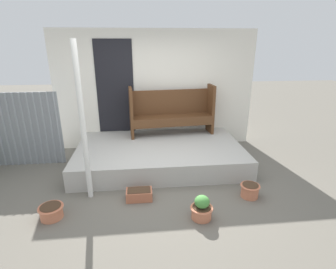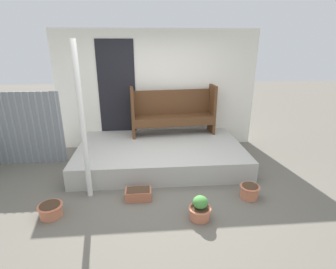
{
  "view_description": "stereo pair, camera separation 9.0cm",
  "coord_description": "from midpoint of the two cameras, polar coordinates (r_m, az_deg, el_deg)",
  "views": [
    {
      "loc": [
        -0.29,
        -3.85,
        2.33
      ],
      "look_at": [
        0.16,
        0.34,
        0.83
      ],
      "focal_mm": 28.0,
      "sensor_mm": 36.0,
      "label": 1
    },
    {
      "loc": [
        -0.2,
        -3.86,
        2.33
      ],
      "look_at": [
        0.16,
        0.34,
        0.83
      ],
      "focal_mm": 28.0,
      "sensor_mm": 36.0,
      "label": 2
    }
  ],
  "objects": [
    {
      "name": "porch_slab",
      "position": [
        5.3,
        -1.18,
        -4.26
      ],
      "size": [
        3.24,
        1.97,
        0.38
      ],
      "color": "#B2AFA8",
      "rests_on": "ground_plane"
    },
    {
      "name": "ground_plane",
      "position": [
        4.51,
        -1.04,
        -11.56
      ],
      "size": [
        24.0,
        24.0,
        0.0
      ],
      "primitive_type": "plane",
      "color": "#666056"
    },
    {
      "name": "flower_pot_left",
      "position": [
        4.14,
        -23.61,
        -14.78
      ],
      "size": [
        0.34,
        0.34,
        0.19
      ],
      "color": "#C67251",
      "rests_on": "ground_plane"
    },
    {
      "name": "support_post",
      "position": [
        4.0,
        -17.5,
        2.0
      ],
      "size": [
        0.08,
        0.08,
        2.37
      ],
      "color": "white",
      "rests_on": "ground_plane"
    },
    {
      "name": "house_wall",
      "position": [
        5.95,
        -2.28,
        9.6
      ],
      "size": [
        4.44,
        0.08,
        2.6
      ],
      "color": "white",
      "rests_on": "ground_plane"
    },
    {
      "name": "flower_pot_right",
      "position": [
        4.4,
        17.9,
        -11.62
      ],
      "size": [
        0.31,
        0.31,
        0.22
      ],
      "color": "#C67251",
      "rests_on": "ground_plane"
    },
    {
      "name": "planter_box_rect",
      "position": [
        4.21,
        -5.85,
        -12.79
      ],
      "size": [
        0.4,
        0.23,
        0.17
      ],
      "color": "#B76647",
      "rests_on": "ground_plane"
    },
    {
      "name": "flower_pot_middle",
      "position": [
        3.78,
        7.68,
        -15.77
      ],
      "size": [
        0.32,
        0.32,
        0.35
      ],
      "color": "#C67251",
      "rests_on": "ground_plane"
    },
    {
      "name": "bench",
      "position": [
        5.73,
        1.54,
        5.3
      ],
      "size": [
        1.84,
        0.56,
        1.07
      ],
      "rotation": [
        0.0,
        0.0,
        0.09
      ],
      "color": "#54331C",
      "rests_on": "porch_slab"
    }
  ]
}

